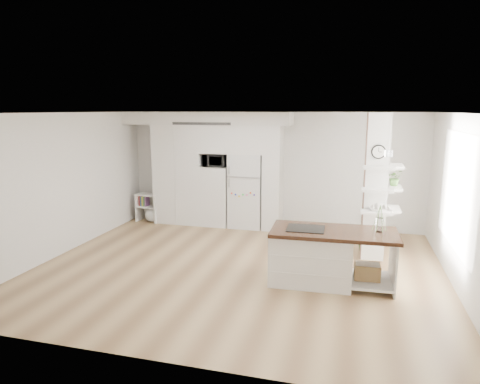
% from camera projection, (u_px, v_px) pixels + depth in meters
% --- Properties ---
extents(floor, '(7.00, 6.00, 0.01)m').
position_uv_depth(floor, '(238.00, 268.00, 7.57)').
color(floor, tan).
rests_on(floor, ground).
extents(room, '(7.04, 6.04, 2.72)m').
position_uv_depth(room, '(238.00, 164.00, 7.22)').
color(room, white).
rests_on(room, ground).
extents(cabinet_wall, '(4.00, 0.71, 2.70)m').
position_uv_depth(cabinet_wall, '(209.00, 163.00, 10.19)').
color(cabinet_wall, white).
rests_on(cabinet_wall, floor).
extents(refrigerator, '(0.78, 0.69, 1.75)m').
position_uv_depth(refrigerator, '(247.00, 190.00, 10.09)').
color(refrigerator, white).
rests_on(refrigerator, floor).
extents(column, '(0.69, 0.90, 2.70)m').
position_uv_depth(column, '(380.00, 188.00, 7.78)').
color(column, silver).
rests_on(column, floor).
extents(window, '(0.00, 2.40, 2.40)m').
position_uv_depth(window, '(458.00, 191.00, 6.69)').
color(window, white).
rests_on(window, room).
extents(pendant_light, '(0.12, 0.12, 0.10)m').
position_uv_depth(pendant_light, '(342.00, 150.00, 6.88)').
color(pendant_light, white).
rests_on(pendant_light, room).
extents(kitchen_island, '(1.99, 1.00, 1.45)m').
position_uv_depth(kitchen_island, '(319.00, 255.00, 6.86)').
color(kitchen_island, white).
rests_on(kitchen_island, floor).
extents(bookshelf, '(0.62, 0.41, 0.70)m').
position_uv_depth(bookshelf, '(150.00, 209.00, 10.64)').
color(bookshelf, white).
rests_on(bookshelf, floor).
extents(floor_plant_a, '(0.26, 0.22, 0.44)m').
position_uv_depth(floor_plant_a, '(364.00, 240.00, 8.41)').
color(floor_plant_a, '#43732E').
rests_on(floor_plant_a, floor).
extents(floor_plant_b, '(0.36, 0.36, 0.52)m').
position_uv_depth(floor_plant_b, '(377.00, 226.00, 9.27)').
color(floor_plant_b, '#43732E').
rests_on(floor_plant_b, floor).
extents(microwave, '(0.54, 0.37, 0.30)m').
position_uv_depth(microwave, '(216.00, 160.00, 10.09)').
color(microwave, '#2D2D2D').
rests_on(microwave, cabinet_wall).
extents(shelf_plant, '(0.27, 0.23, 0.30)m').
position_uv_depth(shelf_plant, '(395.00, 178.00, 7.85)').
color(shelf_plant, '#43732E').
rests_on(shelf_plant, column).
extents(decor_bowl, '(0.22, 0.22, 0.05)m').
position_uv_depth(decor_bowl, '(375.00, 209.00, 7.65)').
color(decor_bowl, white).
rests_on(decor_bowl, column).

